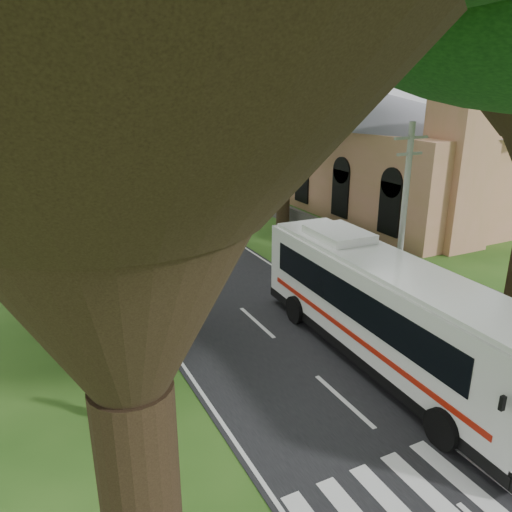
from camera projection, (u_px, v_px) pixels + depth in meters
The scene contains 16 objects.
ground at pixel (387, 440), 13.78m from camera, with size 140.00×140.00×0.00m, color #254C15.
road at pixel (148, 224), 34.90m from camera, with size 8.00×120.00×0.04m, color black.
crosswalk at pixel (442, 490), 12.09m from camera, with size 8.00×3.00×0.01m, color silver.
property_wall at pixel (268, 206), 37.67m from camera, with size 0.35×50.00×1.20m, color #383533.
church at pixel (386, 145), 37.94m from camera, with size 14.00×24.00×11.60m.
pole_near at pixel (403, 220), 19.81m from camera, with size 1.60×0.24×8.00m.
pole_mid at pixel (214, 158), 36.71m from camera, with size 1.60×0.24×8.00m.
pole_far at pixel (144, 134), 53.61m from camera, with size 1.60×0.24×8.00m.
tree_r_mida at pixel (286, 35), 30.11m from camera, with size 12.91×12.91×15.05m.
tree_r_midb at pixel (182, 40), 44.81m from camera, with size 13.36×13.36×16.06m.
tree_r_far at pixel (143, 63), 60.85m from camera, with size 14.75×14.75×15.04m.
coach_bus at pixel (386, 310), 17.07m from camera, with size 3.34×12.71×3.72m.
distant_car_a at pixel (105, 193), 41.57m from camera, with size 1.54×3.82×1.30m, color silver.
distant_car_b at pixel (61, 162), 58.01m from camera, with size 1.50×4.30×1.42m, color navy.
distant_car_c at pixel (78, 151), 68.12m from camera, with size 1.78×4.38×1.27m, color maroon.
pedestrian at pixel (101, 392), 14.48m from camera, with size 0.61×0.40×1.67m, color black.
Camera 1 is at (-8.32, -8.54, 9.32)m, focal length 35.00 mm.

